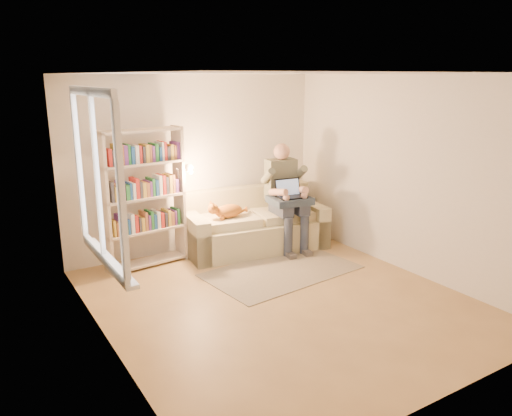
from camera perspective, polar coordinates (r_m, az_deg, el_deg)
floor at (r=6.03m, az=2.74°, el=-10.43°), size 4.50×4.50×0.00m
ceiling at (r=5.45m, az=3.08°, el=15.12°), size 4.00×4.50×0.02m
wall_left at (r=4.79m, az=-17.23°, el=-1.25°), size 0.02×4.50×2.60m
wall_right at (r=6.91m, az=16.72°, el=3.61°), size 0.02×4.50×2.60m
wall_back at (r=7.52m, az=-6.90°, el=5.01°), size 4.00×0.02×2.60m
wall_front at (r=4.03m, az=21.41°, el=-4.64°), size 4.00×0.02×2.60m
window at (r=4.97m, az=-17.30°, el=0.21°), size 0.12×1.52×1.69m
sofa at (r=7.64m, az=-0.27°, el=-2.24°), size 2.24×1.25×0.90m
person at (r=7.54m, az=3.35°, el=1.93°), size 0.54×0.77×1.60m
cat at (r=7.24m, az=-3.58°, el=-0.35°), size 0.67×0.29×0.24m
blanket at (r=7.44m, az=4.30°, el=0.93°), size 0.65×0.56×0.10m
laptop at (r=7.43m, az=4.28°, el=1.81°), size 0.45×0.37×0.36m
bookshelf at (r=6.91m, az=-12.71°, el=1.82°), size 1.29×0.41×1.91m
rug at (r=6.84m, az=2.94°, el=-7.20°), size 2.14×1.41×0.01m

